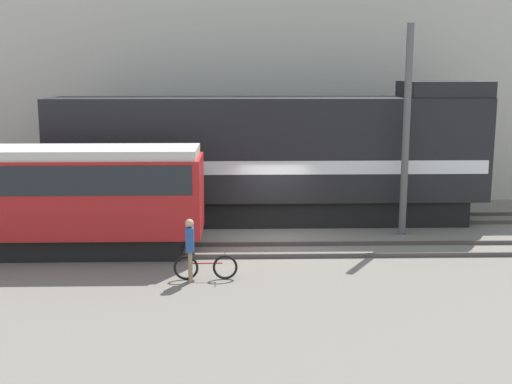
{
  "coord_description": "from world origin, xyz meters",
  "views": [
    {
      "loc": [
        -1.25,
        -21.61,
        5.73
      ],
      "look_at": [
        -0.7,
        -0.52,
        1.8
      ],
      "focal_mm": 45.0,
      "sensor_mm": 36.0,
      "label": 1
    }
  ],
  "objects": [
    {
      "name": "streetcar",
      "position": [
        -7.86,
        -1.52,
        1.96
      ],
      "size": [
        10.82,
        2.54,
        3.43
      ],
      "color": "black",
      "rests_on": "ground"
    },
    {
      "name": "person",
      "position": [
        -2.62,
        -4.45,
        1.1
      ],
      "size": [
        0.24,
        0.36,
        1.79
      ],
      "color": "#8C7A5B",
      "rests_on": "ground"
    },
    {
      "name": "track_far",
      "position": [
        0.0,
        2.89,
        0.07
      ],
      "size": [
        60.0,
        1.51,
        0.14
      ],
      "color": "#47423D",
      "rests_on": "ground"
    },
    {
      "name": "freight_locomotive",
      "position": [
        -0.03,
        2.89,
        2.53
      ],
      "size": [
        16.41,
        3.04,
        5.41
      ],
      "color": "black",
      "rests_on": "ground"
    },
    {
      "name": "track_near",
      "position": [
        0.0,
        -1.52,
        0.07
      ],
      "size": [
        60.0,
        1.51,
        0.14
      ],
      "color": "#47423D",
      "rests_on": "ground"
    },
    {
      "name": "utility_pole_left",
      "position": [
        4.6,
        0.68,
        3.7
      ],
      "size": [
        0.25,
        0.25,
        7.4
      ],
      "color": "#595959",
      "rests_on": "ground"
    },
    {
      "name": "ground_plane",
      "position": [
        0.0,
        0.0,
        0.0
      ],
      "size": [
        120.0,
        120.0,
        0.0
      ],
      "primitive_type": "plane",
      "color": "slate"
    },
    {
      "name": "building_backdrop",
      "position": [
        0.0,
        9.92,
        5.35
      ],
      "size": [
        32.71,
        6.0,
        10.7
      ],
      "color": "beige",
      "rests_on": "ground"
    },
    {
      "name": "bicycle",
      "position": [
        -2.21,
        -4.29,
        0.36
      ],
      "size": [
        1.8,
        0.44,
        0.76
      ],
      "color": "black",
      "rests_on": "ground"
    }
  ]
}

